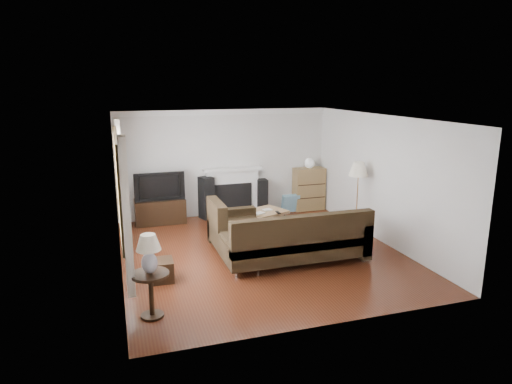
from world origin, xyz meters
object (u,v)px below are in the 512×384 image
object	(u,v)px
sectional_sofa	(295,238)
side_table	(151,295)
tv_stand	(160,211)
coffee_table	(257,223)
floor_lamp	(357,199)
bookshelf	(309,189)

from	to	relation	value
sectional_sofa	side_table	world-z (taller)	sectional_sofa
tv_stand	coffee_table	distance (m)	2.34
tv_stand	coffee_table	size ratio (longest dim) A/B	0.90
coffee_table	floor_lamp	xyz separation A→B (m)	(1.95, -0.62, 0.53)
tv_stand	bookshelf	size ratio (longest dim) A/B	1.06
bookshelf	sectional_sofa	world-z (taller)	bookshelf
coffee_table	floor_lamp	bearing A→B (deg)	-40.05
floor_lamp	side_table	distance (m)	4.93
floor_lamp	coffee_table	bearing A→B (deg)	162.39
coffee_table	side_table	bearing A→B (deg)	-152.67
sectional_sofa	side_table	distance (m)	2.87
floor_lamp	side_table	size ratio (longest dim) A/B	2.43
side_table	sectional_sofa	bearing A→B (deg)	25.56
coffee_table	floor_lamp	size ratio (longest dim) A/B	0.80
floor_lamp	tv_stand	bearing A→B (deg)	151.54
bookshelf	coffee_table	distance (m)	2.38
tv_stand	side_table	size ratio (longest dim) A/B	1.75
coffee_table	tv_stand	bearing A→B (deg)	119.61
bookshelf	coffee_table	size ratio (longest dim) A/B	0.85
coffee_table	floor_lamp	world-z (taller)	floor_lamp
tv_stand	floor_lamp	bearing A→B (deg)	-28.46
sectional_sofa	side_table	size ratio (longest dim) A/B	4.37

